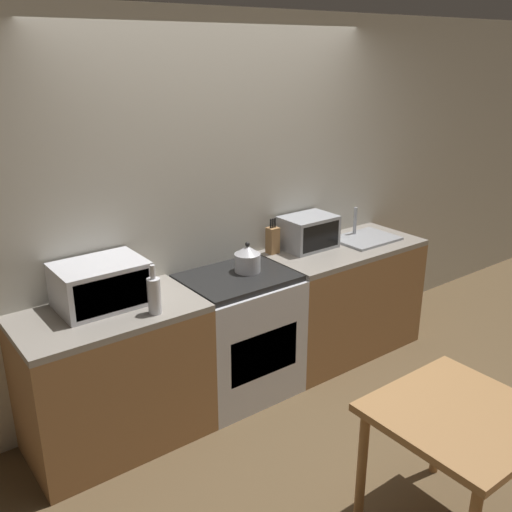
{
  "coord_description": "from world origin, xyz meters",
  "views": [
    {
      "loc": [
        -2.15,
        -2.29,
        2.35
      ],
      "look_at": [
        -0.01,
        0.55,
        1.05
      ],
      "focal_mm": 40.0,
      "sensor_mm": 36.0,
      "label": 1
    }
  ],
  "objects_px": {
    "bottle": "(154,295)",
    "toaster_oven": "(308,232)",
    "kettle": "(247,259)",
    "microwave": "(101,284)",
    "dining_table": "(459,430)",
    "stove_range": "(238,335)"
  },
  "relations": [
    {
      "from": "bottle",
      "to": "toaster_oven",
      "type": "relative_size",
      "value": 0.73
    },
    {
      "from": "kettle",
      "to": "microwave",
      "type": "height_order",
      "value": "microwave"
    },
    {
      "from": "kettle",
      "to": "dining_table",
      "type": "bearing_deg",
      "value": -89.87
    },
    {
      "from": "kettle",
      "to": "dining_table",
      "type": "relative_size",
      "value": 0.28
    },
    {
      "from": "kettle",
      "to": "toaster_oven",
      "type": "distance_m",
      "value": 0.68
    },
    {
      "from": "stove_range",
      "to": "dining_table",
      "type": "bearing_deg",
      "value": -86.45
    },
    {
      "from": "stove_range",
      "to": "microwave",
      "type": "relative_size",
      "value": 1.74
    },
    {
      "from": "microwave",
      "to": "bottle",
      "type": "distance_m",
      "value": 0.35
    },
    {
      "from": "kettle",
      "to": "bottle",
      "type": "xyz_separation_m",
      "value": [
        -0.82,
        -0.21,
        0.02
      ]
    },
    {
      "from": "bottle",
      "to": "microwave",
      "type": "bearing_deg",
      "value": 124.47
    },
    {
      "from": "stove_range",
      "to": "dining_table",
      "type": "distance_m",
      "value": 1.71
    },
    {
      "from": "stove_range",
      "to": "toaster_oven",
      "type": "bearing_deg",
      "value": 10.46
    },
    {
      "from": "stove_range",
      "to": "toaster_oven",
      "type": "height_order",
      "value": "toaster_oven"
    },
    {
      "from": "bottle",
      "to": "dining_table",
      "type": "relative_size",
      "value": 0.39
    },
    {
      "from": "stove_range",
      "to": "dining_table",
      "type": "height_order",
      "value": "stove_range"
    },
    {
      "from": "toaster_oven",
      "to": "dining_table",
      "type": "bearing_deg",
      "value": -109.81
    },
    {
      "from": "bottle",
      "to": "toaster_oven",
      "type": "distance_m",
      "value": 1.52
    },
    {
      "from": "toaster_oven",
      "to": "dining_table",
      "type": "height_order",
      "value": "toaster_oven"
    },
    {
      "from": "toaster_oven",
      "to": "kettle",
      "type": "bearing_deg",
      "value": -169.83
    },
    {
      "from": "microwave",
      "to": "bottle",
      "type": "xyz_separation_m",
      "value": [
        0.2,
        -0.29,
        -0.02
      ]
    },
    {
      "from": "microwave",
      "to": "dining_table",
      "type": "relative_size",
      "value": 0.68
    },
    {
      "from": "microwave",
      "to": "dining_table",
      "type": "xyz_separation_m",
      "value": [
        1.02,
        -1.79,
        -0.42
      ]
    }
  ]
}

